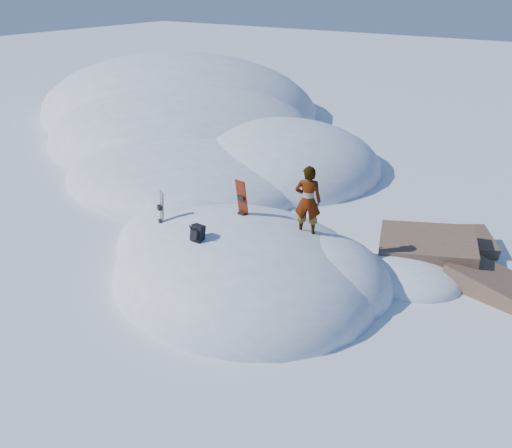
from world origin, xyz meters
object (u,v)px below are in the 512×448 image
Objects in this scene: snowboard_red at (243,208)px; backpack at (197,233)px; person at (308,201)px; snowboard_dark at (161,216)px.

snowboard_red reaches higher than backpack.
snowboard_red is 1.61m from backpack.
snowboard_red is 3.30× the size of backpack.
person is (1.65, 0.36, 0.47)m from snowboard_red.
person is (1.78, 1.96, 0.55)m from backpack.
person is at bearing 16.46° from snowboard_red.
person reaches higher than snowboard_red.
snowboard_red reaches higher than snowboard_dark.
backpack is at bearing 26.51° from person.
snowboard_red is at bearing 55.93° from snowboard_dark.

